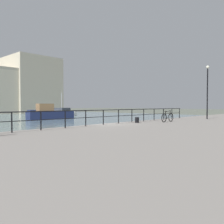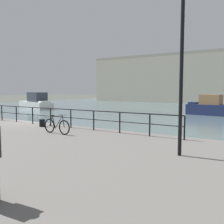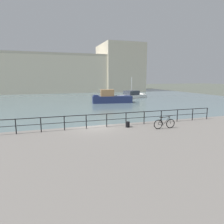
# 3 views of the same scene
# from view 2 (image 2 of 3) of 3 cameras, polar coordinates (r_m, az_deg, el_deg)

# --- Properties ---
(ground_plane) EXTENTS (240.00, 240.00, 0.00)m
(ground_plane) POSITION_cam_2_polar(r_m,az_deg,el_deg) (18.30, -17.43, -4.83)
(ground_plane) COLOR #4C5147
(water_basin) EXTENTS (80.00, 60.00, 0.01)m
(water_basin) POSITION_cam_2_polar(r_m,az_deg,el_deg) (44.07, 14.30, 0.88)
(water_basin) COLOR slate
(water_basin) RESTS_ON ground_plane
(moored_white_yacht) EXTENTS (7.60, 3.11, 2.51)m
(moored_white_yacht) POSITION_cam_2_polar(r_m,az_deg,el_deg) (32.65, 22.60, 0.83)
(moored_white_yacht) COLOR navy
(moored_white_yacht) RESTS_ON water_basin
(moored_blue_motorboat) EXTENTS (9.55, 5.23, 2.66)m
(moored_blue_motorboat) POSITION_cam_2_polar(r_m,az_deg,el_deg) (43.61, -16.83, 2.11)
(moored_blue_motorboat) COLOR white
(moored_blue_motorboat) RESTS_ON water_basin
(quay_railing) EXTENTS (21.29, 0.07, 1.08)m
(quay_railing) POSITION_cam_2_polar(r_m,az_deg,el_deg) (17.56, -19.25, 0.07)
(quay_railing) COLOR black
(quay_railing) RESTS_ON quay_promenade
(parked_bicycle) EXTENTS (1.77, 0.13, 0.98)m
(parked_bicycle) POSITION_cam_2_polar(r_m,az_deg,el_deg) (12.74, -12.41, -3.10)
(parked_bicycle) COLOR black
(parked_bicycle) RESTS_ON quay_promenade
(mooring_bollard) EXTENTS (0.32, 0.32, 0.44)m
(mooring_bollard) POSITION_cam_2_polar(r_m,az_deg,el_deg) (15.43, -15.54, -2.40)
(mooring_bollard) COLOR black
(mooring_bollard) RESTS_ON quay_promenade
(quay_lamp_post) EXTENTS (0.32, 0.32, 5.36)m
(quay_lamp_post) POSITION_cam_2_polar(r_m,az_deg,el_deg) (8.56, 15.52, 12.89)
(quay_lamp_post) COLOR black
(quay_lamp_post) RESTS_ON quay_promenade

